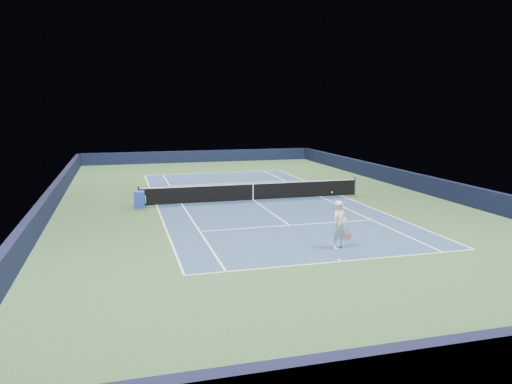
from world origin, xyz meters
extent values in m
plane|color=#2E4E2A|center=(0.00, 0.00, 0.00)|extent=(40.00, 40.00, 0.00)
cube|color=black|center=(0.00, 19.82, 0.55)|extent=(22.00, 0.35, 1.10)
cube|color=black|center=(10.82, 0.00, 0.55)|extent=(0.35, 40.00, 1.10)
cube|color=black|center=(-10.82, 0.00, 0.55)|extent=(0.35, 40.00, 1.10)
cube|color=navy|center=(0.00, 0.00, 0.00)|extent=(10.97, 23.77, 0.01)
cube|color=white|center=(0.00, 11.88, 0.01)|extent=(10.97, 0.08, 0.00)
cube|color=white|center=(0.00, -11.88, 0.01)|extent=(10.97, 0.08, 0.00)
cube|color=white|center=(5.49, 0.00, 0.01)|extent=(0.08, 23.77, 0.00)
cube|color=white|center=(-5.49, 0.00, 0.01)|extent=(0.08, 23.77, 0.00)
cube|color=white|center=(4.12, 0.00, 0.01)|extent=(0.08, 23.77, 0.00)
cube|color=white|center=(-4.12, 0.00, 0.01)|extent=(0.08, 23.77, 0.00)
cube|color=white|center=(0.00, 6.40, 0.01)|extent=(8.23, 0.08, 0.00)
cube|color=white|center=(0.00, -6.40, 0.01)|extent=(8.23, 0.08, 0.00)
cube|color=white|center=(0.00, 0.00, 0.01)|extent=(0.08, 12.80, 0.00)
cube|color=white|center=(0.00, 11.73, 0.01)|extent=(0.08, 0.30, 0.00)
cube|color=white|center=(0.00, -11.73, 0.01)|extent=(0.08, 0.30, 0.00)
cylinder|color=black|center=(-6.40, 0.00, 0.54)|extent=(0.10, 0.10, 1.07)
cylinder|color=black|center=(6.40, 0.00, 0.54)|extent=(0.10, 0.10, 1.07)
cube|color=black|center=(0.00, 0.00, 0.46)|extent=(12.80, 0.03, 0.91)
cube|color=white|center=(0.00, 0.00, 0.94)|extent=(12.80, 0.04, 0.06)
cube|color=white|center=(0.00, 0.00, 0.46)|extent=(0.05, 0.04, 0.91)
cube|color=#1C3FAD|center=(-6.40, -0.58, 0.45)|extent=(0.57, 0.52, 0.89)
cube|color=white|center=(-6.11, -0.58, 0.45)|extent=(0.08, 0.39, 0.40)
imported|color=white|center=(0.61, -10.37, 0.93)|extent=(0.79, 0.66, 1.84)
cylinder|color=#C7809D|center=(0.93, -10.42, 0.70)|extent=(0.03, 0.03, 0.30)
cylinder|color=black|center=(0.93, -10.42, 0.46)|extent=(0.30, 0.02, 0.30)
cylinder|color=#C88198|center=(0.93, -10.42, 0.46)|extent=(0.33, 0.03, 0.33)
sphere|color=#A3C429|center=(0.71, -9.37, 2.00)|extent=(0.07, 0.07, 0.07)
camera|label=1|loc=(-7.33, -27.22, 5.41)|focal=35.00mm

